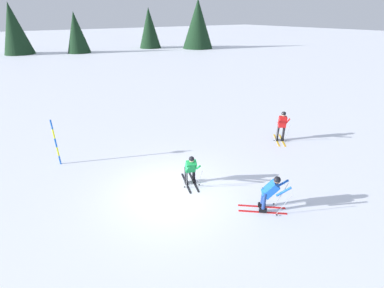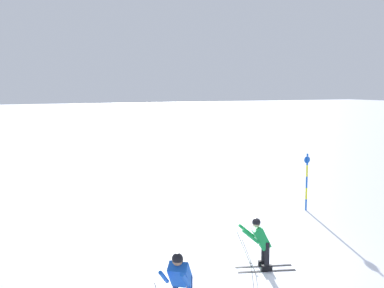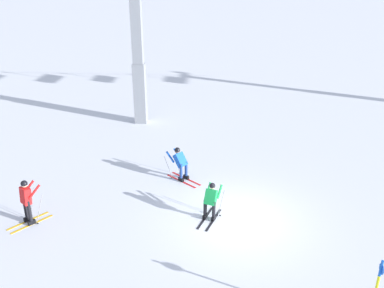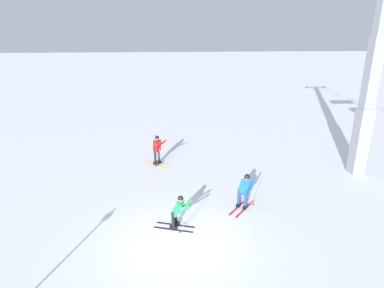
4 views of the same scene
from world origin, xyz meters
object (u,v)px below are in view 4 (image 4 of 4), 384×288
skier_carving_main (178,210)px  skier_distant_downhill (157,148)px  skier_distant_uphill (245,189)px  lift_tower_near (370,85)px

skier_carving_main → skier_distant_downhill: skier_distant_downhill is taller
skier_distant_uphill → skier_distant_downhill: 6.55m
skier_distant_uphill → skier_distant_downhill: skier_distant_downhill is taller
lift_tower_near → skier_distant_downhill: bearing=-101.6°
skier_carving_main → skier_distant_downhill: size_ratio=0.91×
skier_distant_downhill → lift_tower_near: bearing=78.4°
skier_carving_main → lift_tower_near: bearing=114.1°
skier_distant_uphill → lift_tower_near: bearing=113.4°
lift_tower_near → skier_distant_downhill: size_ratio=6.30×
skier_distant_uphill → skier_carving_main: bearing=-64.4°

